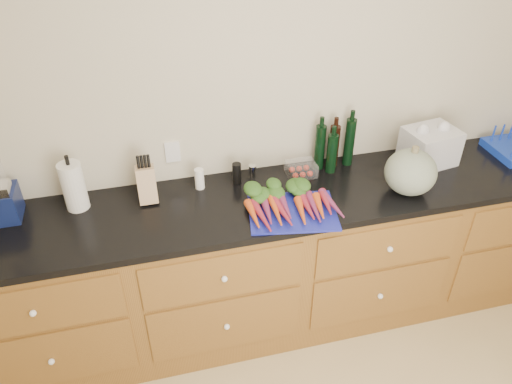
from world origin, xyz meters
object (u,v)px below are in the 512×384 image
object	(u,v)px
paper_towel	(74,186)
squash	(411,172)
cutting_board	(292,212)
knife_block	(147,184)
tomato_box	(301,169)
carrots	(290,202)

from	to	relation	value
paper_towel	squash	bearing A→B (deg)	-9.47
cutting_board	paper_towel	bearing A→B (deg)	163.27
paper_towel	knife_block	xyz separation A→B (m)	(0.36, -0.02, -0.03)
squash	tomato_box	size ratio (longest dim) A/B	1.70
cutting_board	carrots	size ratio (longest dim) A/B	0.97
carrots	knife_block	distance (m)	0.75
cutting_board	knife_block	size ratio (longest dim) A/B	2.31
knife_block	tomato_box	xyz separation A→B (m)	(0.86, 0.03, -0.06)
tomato_box	knife_block	bearing A→B (deg)	-178.00
squash	knife_block	xyz separation A→B (m)	(-1.37, 0.27, -0.03)
carrots	cutting_board	bearing A→B (deg)	-90.00
knife_block	tomato_box	bearing A→B (deg)	2.00
cutting_board	carrots	world-z (taller)	carrots
cutting_board	tomato_box	xyz separation A→B (m)	(0.16, 0.33, 0.03)
squash	knife_block	distance (m)	1.39
carrots	paper_towel	distance (m)	1.10
cutting_board	tomato_box	bearing A→B (deg)	64.83
cutting_board	tomato_box	world-z (taller)	tomato_box
cutting_board	paper_towel	world-z (taller)	paper_towel
cutting_board	paper_towel	distance (m)	1.12
cutting_board	paper_towel	size ratio (longest dim) A/B	1.70
carrots	knife_block	bearing A→B (deg)	160.04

